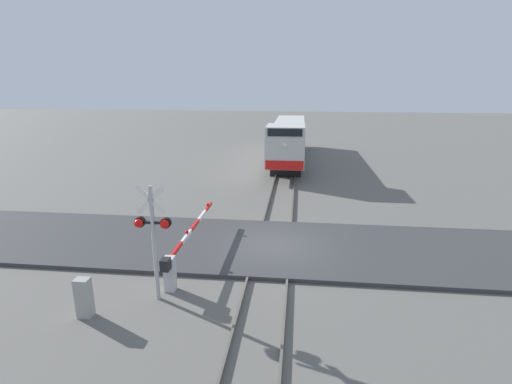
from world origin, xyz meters
TOP-DOWN VIEW (x-y plane):
  - ground_plane at (0.00, 0.00)m, footprint 160.00×160.00m
  - rail_track_left at (-0.72, 0.00)m, footprint 0.08×80.00m
  - rail_track_right at (0.72, 0.00)m, footprint 0.08×80.00m
  - road_surface at (0.00, 0.00)m, footprint 36.00×5.89m
  - locomotive at (0.00, 19.28)m, footprint 2.75×17.84m
  - crossing_signal at (-3.50, -4.51)m, footprint 1.18×0.33m
  - crossing_gate at (-3.26, -2.92)m, footprint 0.36×6.94m
  - utility_cabinet at (-5.34, -5.73)m, footprint 0.44×0.35m

SIDE VIEW (x-z plane):
  - ground_plane at x=0.00m, z-range 0.00..0.00m
  - rail_track_left at x=-0.72m, z-range 0.00..0.15m
  - rail_track_right at x=0.72m, z-range 0.00..0.15m
  - road_surface at x=0.00m, z-range 0.00..0.16m
  - utility_cabinet at x=-5.34m, z-range 0.00..1.27m
  - crossing_gate at x=-3.26m, z-range 0.18..1.54m
  - locomotive at x=0.00m, z-range 0.06..4.03m
  - crossing_signal at x=-3.50m, z-range 0.46..4.37m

